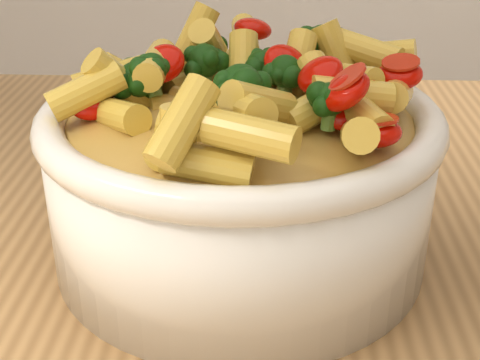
{
  "coord_description": "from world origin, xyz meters",
  "views": [
    {
      "loc": [
        0.1,
        -0.37,
        1.15
      ],
      "look_at": [
        0.08,
        0.02,
        0.95
      ],
      "focal_mm": 50.0,
      "sensor_mm": 36.0,
      "label": 1
    }
  ],
  "objects": [
    {
      "name": "serving_bowl",
      "position": [
        0.08,
        0.02,
        0.95
      ],
      "size": [
        0.25,
        0.25,
        0.11
      ],
      "color": "white",
      "rests_on": "table"
    },
    {
      "name": "pasta_salad",
      "position": [
        0.08,
        0.02,
        1.02
      ],
      "size": [
        0.2,
        0.2,
        0.04
      ],
      "color": "#F2C64C",
      "rests_on": "serving_bowl"
    }
  ]
}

